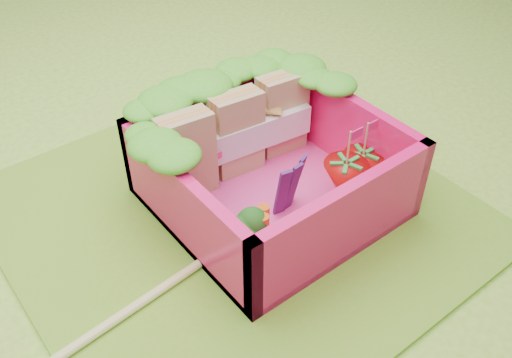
{
  "coord_description": "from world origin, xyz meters",
  "views": [
    {
      "loc": [
        -1.47,
        -2.1,
        2.47
      ],
      "look_at": [
        0.12,
        -0.07,
        0.28
      ],
      "focal_mm": 40.0,
      "sensor_mm": 36.0,
      "label": 1
    }
  ],
  "objects": [
    {
      "name": "chopsticks",
      "position": [
        -1.0,
        -0.29,
        0.05
      ],
      "size": [
        2.25,
        0.26,
        0.04
      ],
      "color": "#E2CF7C",
      "rests_on": "placemat"
    },
    {
      "name": "sandwich_stack",
      "position": [
        0.24,
        0.28,
        0.36
      ],
      "size": [
        1.08,
        0.29,
        0.57
      ],
      "color": "tan",
      "rests_on": "bento_floor"
    },
    {
      "name": "purple_wedges",
      "position": [
        0.24,
        -0.24,
        0.27
      ],
      "size": [
        0.21,
        0.08,
        0.38
      ],
      "color": "#3F1958",
      "rests_on": "bento_floor"
    },
    {
      "name": "lettuce_ruffle",
      "position": [
        0.23,
        0.39,
        0.64
      ],
      "size": [
        1.43,
        0.77,
        0.11
      ],
      "color": "#3C9B1C",
      "rests_on": "bento_box"
    },
    {
      "name": "broccoli",
      "position": [
        -0.21,
        -0.37,
        0.25
      ],
      "size": [
        0.3,
        0.3,
        0.25
      ],
      "color": "#76AA52",
      "rests_on": "bento_floor"
    },
    {
      "name": "carrot_sticks",
      "position": [
        -0.06,
        -0.36,
        0.21
      ],
      "size": [
        0.15,
        0.16,
        0.27
      ],
      "color": "orange",
      "rests_on": "bento_floor"
    },
    {
      "name": "ground",
      "position": [
        0.0,
        0.0,
        0.0
      ],
      "size": [
        14.0,
        14.0,
        0.0
      ],
      "primitive_type": "plane",
      "color": "#7DB332",
      "rests_on": "ground"
    },
    {
      "name": "strawberry_right",
      "position": [
        0.73,
        -0.35,
        0.21
      ],
      "size": [
        0.25,
        0.25,
        0.49
      ],
      "color": "red",
      "rests_on": "bento_floor"
    },
    {
      "name": "snap_peas",
      "position": [
        0.57,
        -0.41,
        0.11
      ],
      "size": [
        0.59,
        0.32,
        0.05
      ],
      "color": "#60BD3B",
      "rests_on": "bento_floor"
    },
    {
      "name": "bento_box",
      "position": [
        0.23,
        -0.07,
        0.31
      ],
      "size": [
        1.3,
        1.3,
        0.55
      ],
      "color": "#F91564",
      "rests_on": "placemat"
    },
    {
      "name": "strawberry_left",
      "position": [
        0.57,
        -0.37,
        0.22
      ],
      "size": [
        0.27,
        0.27,
        0.51
      ],
      "color": "red",
      "rests_on": "bento_floor"
    },
    {
      "name": "placemat",
      "position": [
        0.0,
        0.0,
        0.01
      ],
      "size": [
        2.6,
        2.6,
        0.03
      ],
      "primitive_type": "cube",
      "color": "#71AB26",
      "rests_on": "ground"
    },
    {
      "name": "bento_floor",
      "position": [
        0.23,
        -0.07,
        0.06
      ],
      "size": [
        1.3,
        1.3,
        0.05
      ],
      "primitive_type": "cube",
      "color": "#F03D95",
      "rests_on": "placemat"
    }
  ]
}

